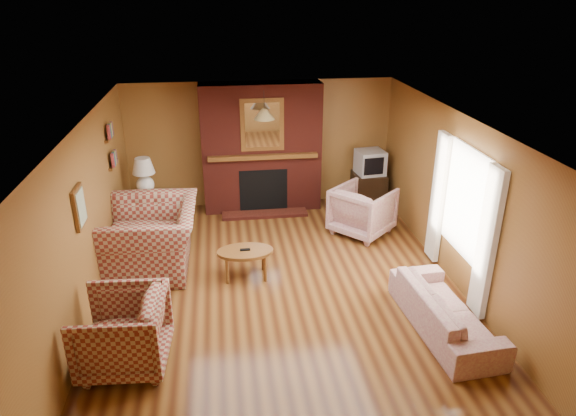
{
  "coord_description": "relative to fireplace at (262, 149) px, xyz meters",
  "views": [
    {
      "loc": [
        -0.76,
        -6.2,
        3.97
      ],
      "look_at": [
        0.17,
        0.6,
        1.0
      ],
      "focal_mm": 32.0,
      "sensor_mm": 36.0,
      "label": 1
    }
  ],
  "objects": [
    {
      "name": "floor",
      "position": [
        0.0,
        -2.98,
        -1.18
      ],
      "size": [
        6.5,
        6.5,
        0.0
      ],
      "primitive_type": "plane",
      "color": "#45210E",
      "rests_on": "ground"
    },
    {
      "name": "ceiling",
      "position": [
        0.0,
        -2.98,
        1.22
      ],
      "size": [
        6.5,
        6.5,
        0.0
      ],
      "primitive_type": "plane",
      "rotation": [
        3.14,
        0.0,
        0.0
      ],
      "color": "white",
      "rests_on": "wall_back"
    },
    {
      "name": "wall_back",
      "position": [
        0.0,
        0.27,
        0.02
      ],
      "size": [
        6.5,
        0.0,
        6.5
      ],
      "primitive_type": "plane",
      "rotation": [
        1.57,
        0.0,
        0.0
      ],
      "color": "olive",
      "rests_on": "floor"
    },
    {
      "name": "wall_front",
      "position": [
        0.0,
        -6.23,
        0.02
      ],
      "size": [
        6.5,
        0.0,
        6.5
      ],
      "primitive_type": "plane",
      "rotation": [
        -1.57,
        0.0,
        0.0
      ],
      "color": "olive",
      "rests_on": "floor"
    },
    {
      "name": "wall_left",
      "position": [
        -2.5,
        -2.98,
        0.02
      ],
      "size": [
        0.0,
        6.5,
        6.5
      ],
      "primitive_type": "plane",
      "rotation": [
        1.57,
        0.0,
        1.57
      ],
      "color": "olive",
      "rests_on": "floor"
    },
    {
      "name": "wall_right",
      "position": [
        2.5,
        -2.98,
        0.02
      ],
      "size": [
        0.0,
        6.5,
        6.5
      ],
      "primitive_type": "plane",
      "rotation": [
        1.57,
        0.0,
        -1.57
      ],
      "color": "olive",
      "rests_on": "floor"
    },
    {
      "name": "fireplace",
      "position": [
        0.0,
        0.0,
        0.0
      ],
      "size": [
        2.2,
        0.82,
        2.4
      ],
      "color": "#591B13",
      "rests_on": "floor"
    },
    {
      "name": "window_right",
      "position": [
        2.45,
        -3.18,
        -0.06
      ],
      "size": [
        0.1,
        1.85,
        2.0
      ],
      "color": "beige",
      "rests_on": "wall_right"
    },
    {
      "name": "bookshelf",
      "position": [
        -2.44,
        -1.08,
        0.48
      ],
      "size": [
        0.09,
        0.55,
        0.71
      ],
      "color": "brown",
      "rests_on": "wall_left"
    },
    {
      "name": "botanical_print",
      "position": [
        -2.47,
        -3.28,
        0.37
      ],
      "size": [
        0.05,
        0.4,
        0.5
      ],
      "color": "brown",
      "rests_on": "wall_left"
    },
    {
      "name": "pendant_light",
      "position": [
        0.0,
        -0.68,
        0.82
      ],
      "size": [
        0.36,
        0.36,
        0.48
      ],
      "color": "black",
      "rests_on": "ceiling"
    },
    {
      "name": "plaid_loveseat",
      "position": [
        -1.85,
        -2.09,
        -0.68
      ],
      "size": [
        1.37,
        1.56,
        1.0
      ],
      "primitive_type": "imported",
      "rotation": [
        0.0,
        0.0,
        -1.59
      ],
      "color": "maroon",
      "rests_on": "floor"
    },
    {
      "name": "plaid_armchair",
      "position": [
        -1.95,
        -4.3,
        -0.74
      ],
      "size": [
        1.02,
        1.0,
        0.88
      ],
      "primitive_type": "imported",
      "rotation": [
        0.0,
        0.0,
        -1.64
      ],
      "color": "maroon",
      "rests_on": "floor"
    },
    {
      "name": "floral_sofa",
      "position": [
        1.9,
        -4.16,
        -0.91
      ],
      "size": [
        0.86,
        1.91,
        0.54
      ],
      "primitive_type": "imported",
      "rotation": [
        0.0,
        0.0,
        1.64
      ],
      "color": "#C3BA97",
      "rests_on": "floor"
    },
    {
      "name": "floral_armchair",
      "position": [
        1.61,
        -1.35,
        -0.76
      ],
      "size": [
        1.29,
        1.29,
        0.84
      ],
      "primitive_type": "imported",
      "rotation": [
        0.0,
        0.0,
        2.31
      ],
      "color": "#C3BA97",
      "rests_on": "floor"
    },
    {
      "name": "coffee_table",
      "position": [
        -0.49,
        -2.56,
        -0.8
      ],
      "size": [
        0.82,
        0.51,
        0.46
      ],
      "color": "brown",
      "rests_on": "floor"
    },
    {
      "name": "side_table",
      "position": [
        -2.1,
        -0.53,
        -0.87
      ],
      "size": [
        0.48,
        0.48,
        0.62
      ],
      "primitive_type": "cube",
      "rotation": [
        0.0,
        0.0,
        0.02
      ],
      "color": "brown",
      "rests_on": "floor"
    },
    {
      "name": "table_lamp",
      "position": [
        -2.1,
        -0.53,
        -0.2
      ],
      "size": [
        0.39,
        0.39,
        0.65
      ],
      "color": "white",
      "rests_on": "side_table"
    },
    {
      "name": "tv_stand",
      "position": [
        2.05,
        -0.18,
        -0.85
      ],
      "size": [
        0.62,
        0.57,
        0.66
      ],
      "primitive_type": "cube",
      "rotation": [
        0.0,
        0.0,
        -0.02
      ],
      "color": "black",
      "rests_on": "floor"
    },
    {
      "name": "crt_tv",
      "position": [
        2.05,
        -0.19,
        -0.29
      ],
      "size": [
        0.55,
        0.55,
        0.46
      ],
      "color": "#B1B4B9",
      "rests_on": "tv_stand"
    }
  ]
}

